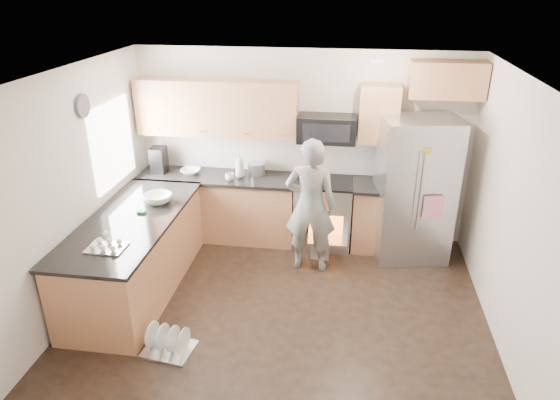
% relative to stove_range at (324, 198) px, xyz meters
% --- Properties ---
extents(ground, '(4.50, 4.50, 0.00)m').
position_rel_stove_range_xyz_m(ground, '(-0.35, -1.69, -0.68)').
color(ground, black).
rests_on(ground, ground).
extents(room_shell, '(4.54, 4.04, 2.62)m').
position_rel_stove_range_xyz_m(room_shell, '(-0.39, -1.68, 1.00)').
color(room_shell, beige).
rests_on(room_shell, ground).
extents(back_cabinet_run, '(4.45, 0.64, 2.50)m').
position_rel_stove_range_xyz_m(back_cabinet_run, '(-0.94, 0.05, 0.29)').
color(back_cabinet_run, '#B07046').
rests_on(back_cabinet_run, ground).
extents(peninsula, '(0.96, 2.36, 1.03)m').
position_rel_stove_range_xyz_m(peninsula, '(-2.10, -1.44, -0.21)').
color(peninsula, '#B07046').
rests_on(peninsula, ground).
extents(stove_range, '(0.76, 0.97, 1.79)m').
position_rel_stove_range_xyz_m(stove_range, '(0.00, 0.00, 0.00)').
color(stove_range, '#B7B7BC').
rests_on(stove_range, ground).
extents(refrigerator, '(1.02, 0.86, 1.87)m').
position_rel_stove_range_xyz_m(refrigerator, '(1.15, -0.15, 0.26)').
color(refrigerator, '#B7B7BC').
rests_on(refrigerator, ground).
extents(person, '(0.63, 0.42, 1.72)m').
position_rel_stove_range_xyz_m(person, '(-0.13, -0.67, 0.18)').
color(person, gray).
rests_on(person, ground).
extents(dish_rack, '(0.53, 0.44, 0.30)m').
position_rel_stove_range_xyz_m(dish_rack, '(-1.36, -2.46, -0.60)').
color(dish_rack, '#B7B7BC').
rests_on(dish_rack, ground).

